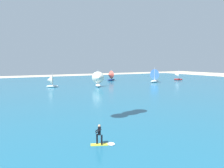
# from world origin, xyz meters

# --- Properties ---
(ocean) EXTENTS (160.00, 90.00, 0.10)m
(ocean) POSITION_xyz_m (0.00, 50.07, 0.05)
(ocean) COLOR #1E607F
(ocean) RESTS_ON ground
(kitesurfer) EXTENTS (2.02, 1.29, 1.67)m
(kitesurfer) POSITION_xyz_m (-3.04, 12.09, 0.70)
(kitesurfer) COLOR yellow
(kitesurfer) RESTS_ON ocean
(sailboat_outermost) EXTENTS (4.29, 3.78, 4.82)m
(sailboat_outermost) POSITION_xyz_m (35.64, 51.06, 2.31)
(sailboat_outermost) COLOR white
(sailboat_outermost) RESTS_ON ocean
(sailboat_far_left) EXTENTS (3.31, 3.32, 3.75)m
(sailboat_far_left) POSITION_xyz_m (47.87, 53.70, 1.82)
(sailboat_far_left) COLOR maroon
(sailboat_far_left) RESTS_ON ocean
(sailboat_leading) EXTENTS (3.49, 3.02, 3.97)m
(sailboat_leading) POSITION_xyz_m (25.06, 63.07, 1.92)
(sailboat_leading) COLOR navy
(sailboat_leading) RESTS_ON ocean
(sailboat_mid_right) EXTENTS (3.22, 2.86, 3.62)m
(sailboat_mid_right) POSITION_xyz_m (2.18, 53.40, 1.76)
(sailboat_mid_right) COLOR white
(sailboat_mid_right) RESTS_ON ocean
(sailboat_anchored_offshore) EXTENTS (3.61, 4.06, 4.56)m
(sailboat_anchored_offshore) POSITION_xyz_m (13.57, 48.28, 2.19)
(sailboat_anchored_offshore) COLOR white
(sailboat_anchored_offshore) RESTS_ON ocean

